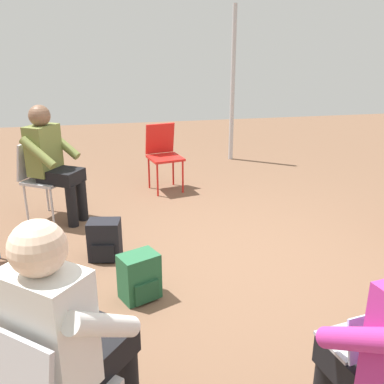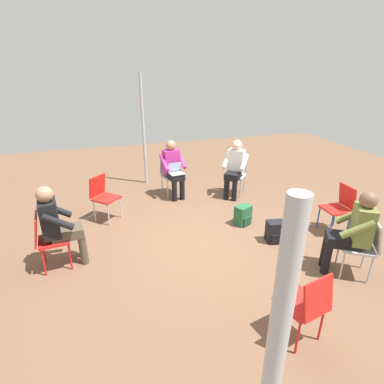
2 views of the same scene
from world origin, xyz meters
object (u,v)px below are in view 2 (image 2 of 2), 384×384
chair_southeast (103,195)px  chair_west (340,206)px  chair_north (306,303)px  person_with_laptop (173,166)px  chair_southwest (236,172)px  chair_east (47,237)px  person_in_white (235,166)px  person_in_olive (353,229)px  backpack_near_laptop_user (243,216)px  chair_south (170,173)px  chair_northwest (364,244)px  person_in_black (58,222)px  backpack_by_empty_chair (275,233)px

chair_southeast → chair_west: bearing=111.1°
chair_north → person_with_laptop: bearing=83.0°
chair_southwest → chair_east: same height
chair_east → chair_north: size_ratio=1.00×
chair_north → person_in_white: size_ratio=0.69×
chair_southwest → person_in_olive: bearing=134.8°
chair_east → backpack_near_laptop_user: bearing=89.2°
chair_west → chair_southwest: 2.31m
chair_south → chair_northwest: size_ratio=1.00×
chair_northwest → person_in_olive: size_ratio=0.69×
chair_east → chair_north: 3.39m
person_in_olive → backpack_near_laptop_user: person_in_olive is taller
chair_southeast → chair_northwest: bearing=94.8°
chair_southwest → person_with_laptop: 1.43m
person_with_laptop → chair_east: bearing=32.2°
person_in_black → chair_south: bearing=128.4°
chair_south → backpack_by_empty_chair: size_ratio=2.36×
chair_north → chair_northwest: same height
person_with_laptop → backpack_near_laptop_user: bearing=109.7°
chair_north → person_in_olive: person_in_olive is taller
person_in_white → backpack_by_empty_chair: bearing=126.0°
chair_south → person_in_black: person_in_black is taller
backpack_near_laptop_user → backpack_by_empty_chair: same height
chair_west → chair_southwest: bearing=27.0°
chair_southeast → chair_east: size_ratio=1.00×
chair_south → chair_north: bearing=86.2°
person_in_black → person_in_white: 3.76m
chair_north → chair_northwest: 1.58m
person_with_laptop → person_in_white: (-1.28, 0.37, 0.00)m
chair_northwest → chair_west: bearing=5.1°
chair_south → person_in_white: bearing=148.7°
chair_east → chair_northwest: bearing=63.4°
chair_east → backpack_by_empty_chair: size_ratio=2.36×
chair_southeast → person_in_white: size_ratio=0.69×
chair_north → person_in_black: 3.28m
chair_southwest → backpack_near_laptop_user: bearing=110.5°
chair_west → person_in_olive: size_ratio=0.69×
chair_north → person_in_black: bearing=127.2°
chair_southwest → person_with_laptop: (1.39, -0.25, 0.20)m
chair_east → chair_southwest: bearing=108.2°
chair_north → backpack_near_laptop_user: size_ratio=2.36×
chair_southeast → backpack_by_empty_chair: chair_southeast is taller
chair_southwest → person_with_laptop: bearing=30.3°
chair_southwest → backpack_by_empty_chair: size_ratio=2.36×
chair_east → person_in_olive: bearing=64.0°
chair_east → person_in_white: size_ratio=0.69×
chair_south → backpack_by_empty_chair: 2.77m
person_in_black → backpack_near_laptop_user: (-3.01, -0.33, -0.54)m
chair_southeast → backpack_near_laptop_user: (-2.39, 0.96, -0.34)m
chair_southwest → backpack_near_laptop_user: 1.51m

